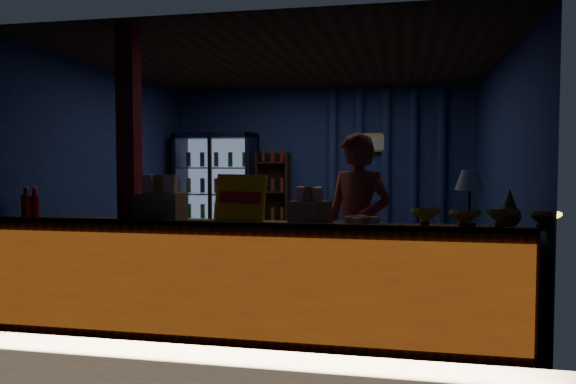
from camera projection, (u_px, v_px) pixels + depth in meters
name	position (u px, v px, depth m)	size (l,w,h in m)	color
ground	(292.00, 287.00, 6.54)	(4.60, 4.60, 0.00)	#515154
room_walls	(292.00, 152.00, 6.46)	(4.60, 4.60, 4.60)	navy
counter	(247.00, 280.00, 4.65)	(4.40, 0.57, 0.99)	brown
support_post	(130.00, 180.00, 4.83)	(0.16, 0.16, 2.60)	maroon
beverage_cooler	(218.00, 196.00, 8.68)	(1.20, 0.62, 1.90)	black
bottle_shelf	(273.00, 205.00, 8.65)	(0.50, 0.28, 1.60)	#3A2612
curtain_folds	(386.00, 173.00, 8.37)	(1.74, 0.14, 2.50)	navy
framed_picture	(376.00, 142.00, 8.33)	(0.36, 0.04, 0.28)	gold
shopkeeper	(357.00, 229.00, 4.97)	(0.63, 0.41, 1.72)	maroon
green_chair	(451.00, 251.00, 7.49)	(0.56, 0.58, 0.53)	#59B268
side_table	(333.00, 245.00, 7.98)	(0.72, 0.62, 0.67)	#3A2612
yellow_sign	(240.00, 197.00, 4.86)	(0.51, 0.24, 0.40)	#E9A40C
soda_bottles	(30.00, 205.00, 5.08)	(0.23, 0.17, 0.28)	#AA110B
snack_box_left	(161.00, 205.00, 4.77)	(0.39, 0.33, 0.40)	#8B6143
snack_box_centre	(310.00, 211.00, 4.61)	(0.36, 0.33, 0.30)	#8B6143
pastry_tray	(359.00, 222.00, 4.49)	(0.43, 0.43, 0.07)	silver
banana_bunches	(482.00, 217.00, 4.23)	(1.08, 0.31, 0.18)	yellow
table_lamp	(470.00, 182.00, 4.34)	(0.23, 0.23, 0.44)	black
pineapple	(509.00, 212.00, 4.25)	(0.17, 0.17, 0.30)	#98651B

